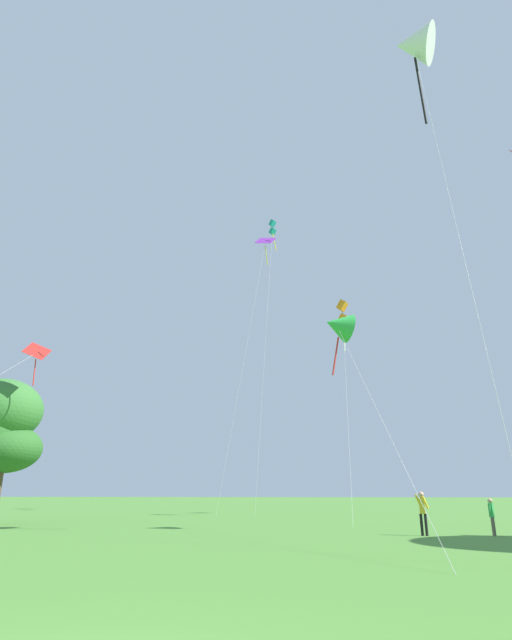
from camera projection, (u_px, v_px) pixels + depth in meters
kite_green_small at (338, 326)px, 23.22m from camera, size 3.00×11.88×9.34m
kite_orange_box at (343, 314)px, 37.40m from camera, size 0.90×10.10×14.72m
kite_white_distant at (413, 45)px, 23.54m from camera, size 2.39×8.08×21.83m
kite_teal_box at (272, 230)px, 52.47m from camera, size 0.79×8.60×27.73m
kite_purple_streamer at (264, 251)px, 47.88m from camera, size 3.64×6.80×24.39m
kite_red_high at (29, 360)px, 25.07m from camera, size 1.04×12.24×8.67m
person_child_small at (492, 513)px, 19.13m from camera, size 0.28×0.38×1.29m
person_foreground_watcher at (422, 509)px, 19.24m from camera, size 0.50×0.21×1.53m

